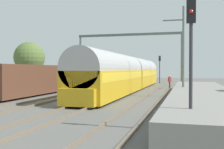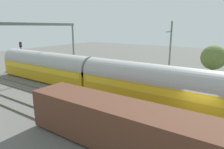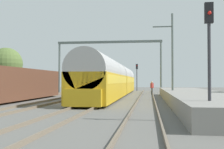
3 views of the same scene
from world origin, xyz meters
name	(u,v)px [view 2 (image 2 of 3)]	position (x,y,z in m)	size (l,w,h in m)	color
ground	(195,124)	(0.00, 0.00, 0.00)	(120.00, 120.00, 0.00)	#5C5B57
track_west	(189,134)	(-1.92, 0.00, 0.08)	(1.52, 60.00, 0.16)	#6F614F
track_east	(200,114)	(1.92, 0.00, 0.08)	(1.52, 60.00, 0.16)	#6F614F
track_far_east	(208,101)	(5.77, 0.00, 0.08)	(1.52, 60.00, 0.16)	#6F614F
platform	(195,85)	(9.59, 2.00, 0.45)	(4.40, 28.00, 0.90)	gray
passenger_train	(91,74)	(1.92, 12.10, 1.97)	(2.93, 32.85, 3.82)	gold
freight_car	(118,125)	(-5.77, 3.47, 1.47)	(2.80, 13.00, 2.70)	#563323
person_crossing	(94,71)	(6.39, 15.37, 1.03)	(0.44, 0.46, 1.73)	#363636
railway_signal_far	(21,52)	(3.84, 29.09, 3.12)	(0.36, 0.30, 4.84)	#2D2D33
catenary_gantry	(29,39)	(0.00, 20.61, 5.87)	(15.94, 0.28, 7.86)	#566260
catenary_pole_east_mid	(170,54)	(8.12, 4.94, 4.15)	(1.90, 0.20, 8.00)	#566260
tree_east_background	(214,58)	(15.34, 1.00, 3.15)	(3.43, 3.43, 4.88)	#4C3826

